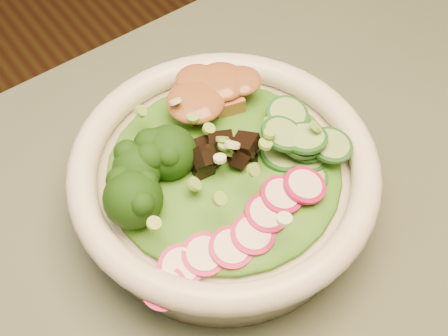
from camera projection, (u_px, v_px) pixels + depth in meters
salad_bowl at (224, 181)px, 0.51m from camera, size 0.25×0.25×0.07m
lettuce_bed at (224, 167)px, 0.50m from camera, size 0.19×0.19×0.02m
broccoli_florets at (151, 174)px, 0.47m from camera, size 0.08×0.07×0.04m
radish_slices at (248, 230)px, 0.46m from camera, size 0.11×0.05×0.02m
cucumber_slices at (298, 146)px, 0.49m from camera, size 0.07×0.07×0.03m
mushroom_heap at (221, 147)px, 0.49m from camera, size 0.07×0.07×0.04m
tofu_cubes at (209, 104)px, 0.52m from camera, size 0.09×0.07×0.03m
peanut_sauce at (208, 94)px, 0.51m from camera, size 0.06×0.05×0.01m
scallion_garnish at (224, 151)px, 0.48m from camera, size 0.18×0.18×0.02m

